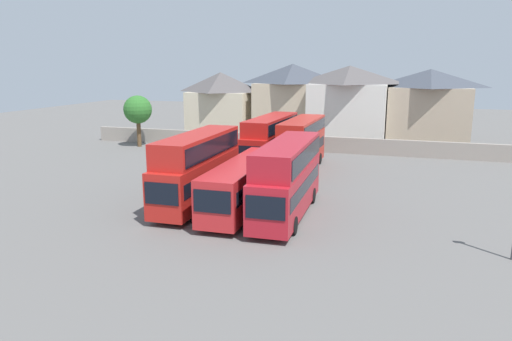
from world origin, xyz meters
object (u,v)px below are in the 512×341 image
house_terrace_left (221,104)px  house_terrace_far_right (428,107)px  bus_2 (244,182)px  bus_3 (287,175)px  tree_left_of_lot (138,110)px  house_terrace_centre (292,101)px  bus_1 (198,166)px  house_terrace_right (349,104)px  bus_5 (301,142)px  bus_4 (271,139)px

house_terrace_left → house_terrace_far_right: bearing=0.8°
bus_2 → bus_3: 3.30m
bus_2 → tree_left_of_lot: size_ratio=1.94×
bus_3 → house_terrace_centre: (-7.52, 32.74, 2.28)m
bus_1 → bus_3: 6.65m
house_terrace_left → house_terrace_right: 17.52m
bus_5 → house_terrace_centre: 19.49m
bus_4 → house_terrace_right: (5.26, 17.39, 2.16)m
bus_2 → bus_5: 13.77m
house_terrace_far_right → house_terrace_left: bearing=-179.2°
bus_2 → house_terrace_left: size_ratio=1.37×
house_terrace_far_right → tree_left_of_lot: bearing=-160.9°
bus_4 → house_terrace_centre: bearing=-171.7°
bus_4 → bus_2: bearing=9.8°
bus_4 → bus_5: 3.11m
bus_3 → house_terrace_right: (0.01, 31.75, 2.16)m
house_terrace_left → house_terrace_centre: size_ratio=0.89×
house_terrace_centre → bus_3: bearing=-77.1°
house_terrace_centre → house_terrace_far_right: 17.07m
house_terrace_centre → house_terrace_right: (7.53, -0.99, -0.11)m
bus_2 → bus_4: size_ratio=1.08×
bus_3 → tree_left_of_lot: tree_left_of_lot is taller
bus_2 → bus_4: bus_4 is taller
bus_5 → house_terrace_left: 23.77m
bus_4 → house_terrace_centre: size_ratio=1.13×
bus_1 → house_terrace_left: size_ratio=1.23×
bus_1 → tree_left_of_lot: tree_left_of_lot is taller
bus_3 → house_terrace_centre: size_ratio=1.14×
house_terrace_left → tree_left_of_lot: house_terrace_left is taller
bus_2 → bus_3: size_ratio=1.07×
bus_5 → house_terrace_left: house_terrace_left is taller
bus_3 → bus_4: size_ratio=1.00×
house_terrace_centre → house_terrace_left: bearing=-177.0°
house_terrace_right → tree_left_of_lot: house_terrace_right is taller
bus_3 → house_terrace_far_right: size_ratio=1.14×
bus_4 → house_terrace_centre: house_terrace_centre is taller
bus_2 → tree_left_of_lot: bearing=-136.3°
bus_1 → bus_2: (3.47, -0.05, -0.95)m
bus_1 → house_terrace_right: 32.02m
house_terrace_far_right → tree_left_of_lot: 35.28m
bus_1 → tree_left_of_lot: size_ratio=1.75×
bus_4 → tree_left_of_lot: tree_left_of_lot is taller
house_terrace_centre → house_terrace_right: bearing=-7.5°
bus_5 → house_terrace_centre: bearing=-163.3°
bus_4 → house_terrace_left: house_terrace_left is taller
bus_3 → house_terrace_right: house_terrace_right is taller
house_terrace_left → house_terrace_centre: bearing=3.0°
bus_1 → house_terrace_right: house_terrace_right is taller
house_terrace_left → bus_3: bearing=-61.5°
house_terrace_centre → bus_4: bearing=-83.0°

